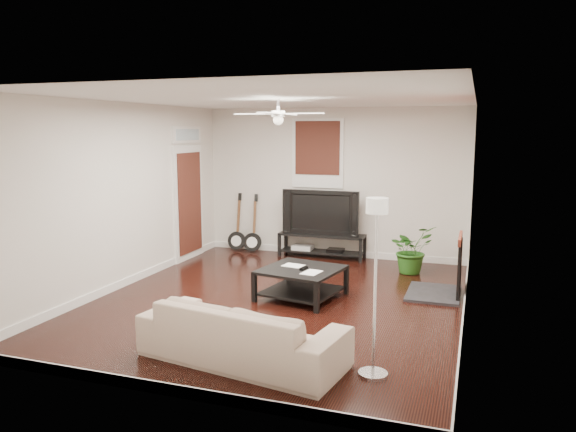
{
  "coord_description": "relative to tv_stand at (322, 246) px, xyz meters",
  "views": [
    {
      "loc": [
        2.58,
        -7.08,
        2.38
      ],
      "look_at": [
        0.0,
        0.4,
        1.15
      ],
      "focal_mm": 34.45,
      "sensor_mm": 36.0,
      "label": 1
    }
  ],
  "objects": [
    {
      "name": "room",
      "position": [
        0.15,
        -2.78,
        1.17
      ],
      "size": [
        5.01,
        6.01,
        2.81
      ],
      "color": "black",
      "rests_on": "ground"
    },
    {
      "name": "brick_accent",
      "position": [
        2.64,
        -1.78,
        1.17
      ],
      "size": [
        0.02,
        2.2,
        2.8
      ],
      "primitive_type": "cube",
      "color": "#A84C36",
      "rests_on": "floor"
    },
    {
      "name": "fireplace",
      "position": [
        2.35,
        -1.78,
        0.23
      ],
      "size": [
        0.8,
        1.1,
        0.92
      ],
      "primitive_type": "cube",
      "color": "black",
      "rests_on": "floor"
    },
    {
      "name": "window_back",
      "position": [
        -0.15,
        0.19,
        1.72
      ],
      "size": [
        1.0,
        0.06,
        1.3
      ],
      "primitive_type": "cube",
      "color": "#37160F",
      "rests_on": "wall_back"
    },
    {
      "name": "door_left",
      "position": [
        -2.31,
        -0.88,
        1.02
      ],
      "size": [
        0.08,
        1.0,
        2.5
      ],
      "primitive_type": "cube",
      "color": "white",
      "rests_on": "wall_left"
    },
    {
      "name": "tv_stand",
      "position": [
        0.0,
        0.0,
        0.0
      ],
      "size": [
        1.62,
        0.43,
        0.45
      ],
      "primitive_type": "cube",
      "color": "black",
      "rests_on": "floor"
    },
    {
      "name": "tv",
      "position": [
        0.0,
        0.02,
        0.64
      ],
      "size": [
        1.45,
        0.19,
        0.84
      ],
      "primitive_type": "imported",
      "color": "black",
      "rests_on": "tv_stand"
    },
    {
      "name": "coffee_table",
      "position": [
        0.41,
        -2.56,
        -0.01
      ],
      "size": [
        1.21,
        1.21,
        0.44
      ],
      "primitive_type": "cube",
      "rotation": [
        0.0,
        0.0,
        -0.18
      ],
      "color": "black",
      "rests_on": "floor"
    },
    {
      "name": "sofa",
      "position": [
        0.5,
        -4.85,
        0.09
      ],
      "size": [
        2.27,
        1.19,
        0.63
      ],
      "primitive_type": "imported",
      "rotation": [
        0.0,
        0.0,
        2.98
      ],
      "color": "tan",
      "rests_on": "floor"
    },
    {
      "name": "floor_lamp",
      "position": [
        1.85,
        -4.75,
        0.66
      ],
      "size": [
        0.34,
        0.34,
        1.77
      ],
      "primitive_type": null,
      "rotation": [
        0.0,
        0.0,
        -0.17
      ],
      "color": "silver",
      "rests_on": "floor"
    },
    {
      "name": "potted_plant",
      "position": [
        1.73,
        -0.62,
        0.18
      ],
      "size": [
        0.95,
        0.96,
        0.81
      ],
      "primitive_type": "imported",
      "rotation": [
        0.0,
        0.0,
        0.88
      ],
      "color": "#26601B",
      "rests_on": "floor"
    },
    {
      "name": "guitar_left",
      "position": [
        -1.74,
        -0.03,
        0.36
      ],
      "size": [
        0.38,
        0.29,
        1.16
      ],
      "primitive_type": null,
      "rotation": [
        0.0,
        0.0,
        0.1
      ],
      "color": "black",
      "rests_on": "floor"
    },
    {
      "name": "guitar_right",
      "position": [
        -1.39,
        -0.06,
        0.36
      ],
      "size": [
        0.4,
        0.32,
        1.16
      ],
      "primitive_type": null,
      "rotation": [
        0.0,
        0.0,
        0.2
      ],
      "color": "black",
      "rests_on": "floor"
    },
    {
      "name": "ceiling_fan",
      "position": [
        0.15,
        -2.78,
        2.37
      ],
      "size": [
        1.24,
        1.24,
        0.32
      ],
      "primitive_type": null,
      "color": "white",
      "rests_on": "ceiling"
    }
  ]
}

